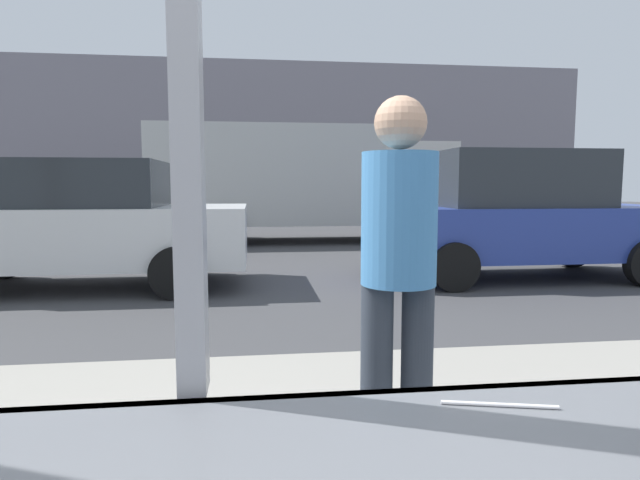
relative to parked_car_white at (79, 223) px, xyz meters
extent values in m
plane|color=#424244|center=(2.17, 1.53, -0.86)|extent=(60.00, 60.00, 0.00)
cube|color=#9E998E|center=(2.17, -4.87, -0.81)|extent=(16.00, 2.80, 0.11)
cube|color=#404245|center=(2.17, -6.44, 0.14)|extent=(2.05, 0.02, 0.02)
cube|color=gray|center=(2.17, 15.05, 2.29)|extent=(28.00, 1.20, 6.30)
cylinder|color=white|center=(2.69, -6.53, 0.15)|extent=(0.19, 0.05, 0.01)
cube|color=silver|center=(0.02, 0.00, -0.16)|extent=(4.34, 1.78, 0.76)
cube|color=#282D33|center=(-0.05, 0.00, 0.52)|extent=(2.26, 1.57, 0.60)
cylinder|color=black|center=(1.36, 0.89, -0.54)|extent=(0.64, 0.18, 0.64)
cylinder|color=black|center=(1.36, -0.89, -0.54)|extent=(0.64, 0.18, 0.64)
cylinder|color=black|center=(-1.33, 0.89, -0.54)|extent=(0.64, 0.18, 0.64)
cube|color=#283D93|center=(6.21, 0.00, -0.17)|extent=(4.39, 1.73, 0.74)
cube|color=#282D33|center=(6.05, 0.00, 0.59)|extent=(2.29, 1.52, 0.79)
cylinder|color=black|center=(7.57, 0.86, -0.54)|extent=(0.64, 0.18, 0.64)
cylinder|color=black|center=(4.84, 0.86, -0.54)|extent=(0.64, 0.18, 0.64)
cylinder|color=black|center=(4.84, -0.86, -0.54)|extent=(0.64, 0.18, 0.64)
cube|color=beige|center=(2.62, 5.42, 0.71)|extent=(5.26, 2.20, 2.26)
cube|color=beige|center=(6.04, 5.42, 0.54)|extent=(1.90, 2.10, 1.90)
cylinder|color=black|center=(6.04, 6.47, -0.41)|extent=(0.90, 0.24, 0.90)
cylinder|color=black|center=(6.04, 4.37, -0.41)|extent=(0.90, 0.24, 0.90)
cylinder|color=black|center=(1.64, 6.52, -0.41)|extent=(0.90, 0.24, 0.90)
cylinder|color=black|center=(1.64, 4.32, -0.41)|extent=(0.90, 0.24, 0.90)
cylinder|color=#333B46|center=(2.81, -5.16, -0.33)|extent=(0.14, 0.14, 0.84)
cylinder|color=#333B46|center=(2.99, -5.16, -0.33)|extent=(0.14, 0.14, 0.84)
cylinder|color=#4585C2|center=(2.90, -5.16, 0.37)|extent=(0.32, 0.32, 0.56)
sphere|color=tan|center=(2.90, -5.16, 0.77)|extent=(0.22, 0.22, 0.22)
camera|label=1|loc=(2.28, -7.33, 0.51)|focal=29.83mm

